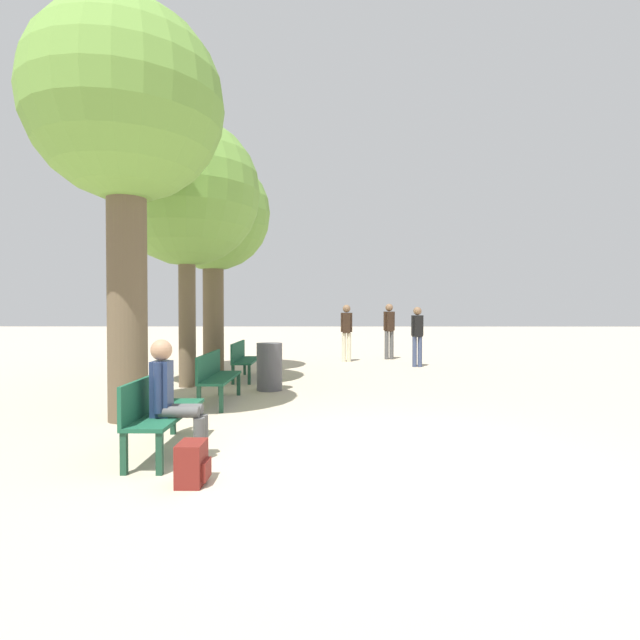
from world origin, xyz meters
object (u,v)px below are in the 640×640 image
bench_row_0 (160,407)px  pedestrian_near (389,327)px  bench_row_1 (215,374)px  tree_row_2 (213,217)px  backpack (192,464)px  pedestrian_mid (417,333)px  tree_row_0 (126,113)px  tree_row_1 (186,194)px  pedestrian_far (347,329)px  person_seated (172,395)px  trash_bin (269,367)px  bench_row_2 (243,357)px

bench_row_0 → pedestrian_near: (3.87, 10.20, 0.50)m
bench_row_1 → tree_row_2: 5.48m
backpack → pedestrian_mid: bearing=67.8°
pedestrian_mid → tree_row_0: bearing=-129.1°
bench_row_0 → tree_row_1: 5.83m
tree_row_2 → tree_row_1: bearing=-90.0°
tree_row_0 → pedestrian_far: size_ratio=3.41×
person_seated → pedestrian_mid: (4.15, 8.37, 0.27)m
tree_row_1 → pedestrian_mid: size_ratio=3.31×
person_seated → backpack: bearing=-62.0°
bench_row_0 → pedestrian_far: size_ratio=0.96×
pedestrian_mid → person_seated: bearing=-116.4°
trash_bin → pedestrian_far: bearing=71.8°
bench_row_0 → trash_bin: 4.26m
tree_row_0 → bench_row_0: bearing=-58.3°
bench_row_0 → pedestrian_near: pedestrian_near is taller
tree_row_0 → pedestrian_near: size_ratio=3.33×
pedestrian_far → bench_row_1: bearing=-110.6°
tree_row_1 → tree_row_2: size_ratio=1.00×
tree_row_2 → person_seated: size_ratio=4.30×
bench_row_0 → pedestrian_far: pedestrian_far is taller
bench_row_0 → tree_row_2: tree_row_2 is taller
bench_row_2 → trash_bin: size_ratio=1.78×
tree_row_0 → pedestrian_far: 9.27m
backpack → pedestrian_far: 10.70m
bench_row_2 → trash_bin: trash_bin is taller
bench_row_0 → pedestrian_near: 10.93m
pedestrian_mid → trash_bin: pedestrian_mid is taller
tree_row_2 → person_seated: 8.05m
bench_row_1 → pedestrian_near: bearing=62.3°
trash_bin → pedestrian_mid: bearing=47.4°
pedestrian_far → bench_row_2: bearing=-123.4°
pedestrian_mid → backpack: bearing=-112.2°
tree_row_0 → backpack: bearing=-58.3°
pedestrian_near → pedestrian_far: pedestrian_near is taller
tree_row_1 → pedestrian_mid: bearing=33.2°
tree_row_1 → backpack: bearing=-74.3°
bench_row_1 → person_seated: size_ratio=1.30×
person_seated → pedestrian_far: (2.28, 9.73, 0.31)m
tree_row_2 → pedestrian_far: tree_row_2 is taller
bench_row_1 → person_seated: bearing=-85.9°
tree_row_2 → backpack: tree_row_2 is taller
person_seated → pedestrian_far: pedestrian_far is taller
bench_row_1 → bench_row_2: size_ratio=1.00×
bench_row_1 → pedestrian_mid: size_ratio=1.00×
tree_row_0 → trash_bin: tree_row_0 is taller
pedestrian_far → trash_bin: (-1.74, -5.29, -0.52)m
bench_row_2 → pedestrian_mid: bearing=29.1°
bench_row_0 → backpack: bearing=-58.3°
tree_row_0 → tree_row_2: tree_row_0 is taller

